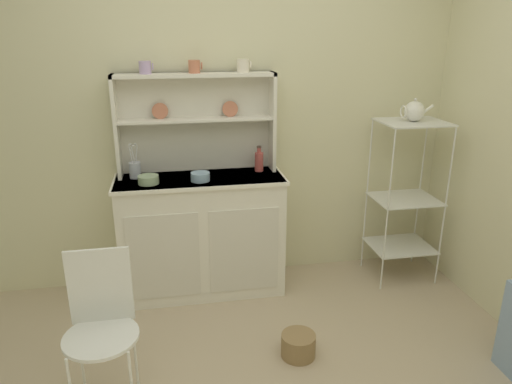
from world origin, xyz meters
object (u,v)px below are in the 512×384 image
(wire_chair, at_px, (101,318))
(cup_lilac_0, at_px, (145,67))
(hutch_cabinet, at_px, (202,234))
(hutch_shelf_unit, at_px, (196,115))
(jam_bottle, at_px, (259,161))
(bowl_mixing_large, at_px, (148,180))
(utensil_jar, at_px, (135,169))
(bakers_rack, at_px, (406,188))
(porcelain_teapot, at_px, (414,111))
(floor_basket, at_px, (298,345))

(wire_chair, xyz_separation_m, cup_lilac_0, (0.25, 1.19, 1.09))
(hutch_cabinet, bearing_deg, hutch_shelf_unit, 90.00)
(hutch_cabinet, relative_size, jam_bottle, 6.39)
(bowl_mixing_large, bearing_deg, utensil_jar, 121.23)
(bakers_rack, relative_size, porcelain_teapot, 5.23)
(floor_basket, distance_m, bowl_mixing_large, 1.42)
(wire_chair, relative_size, cup_lilac_0, 9.15)
(wire_chair, bearing_deg, hutch_shelf_unit, 34.92)
(bakers_rack, bearing_deg, floor_basket, -141.80)
(hutch_cabinet, distance_m, jam_bottle, 0.67)
(jam_bottle, height_order, porcelain_teapot, porcelain_teapot)
(bakers_rack, distance_m, jam_bottle, 1.12)
(cup_lilac_0, height_order, bowl_mixing_large, cup_lilac_0)
(hutch_cabinet, xyz_separation_m, bowl_mixing_large, (-0.34, -0.07, 0.45))
(porcelain_teapot, bearing_deg, cup_lilac_0, 174.38)
(bakers_rack, xyz_separation_m, wire_chair, (-2.09, -1.01, -0.20))
(bowl_mixing_large, distance_m, porcelain_teapot, 1.91)
(wire_chair, distance_m, floor_basket, 1.16)
(bakers_rack, height_order, wire_chair, bakers_rack)
(floor_basket, distance_m, utensil_jar, 1.58)
(hutch_shelf_unit, distance_m, floor_basket, 1.66)
(jam_bottle, height_order, utensil_jar, utensil_jar)
(wire_chair, height_order, floor_basket, wire_chair)
(hutch_cabinet, height_order, bakers_rack, bakers_rack)
(floor_basket, bearing_deg, cup_lilac_0, 128.99)
(bowl_mixing_large, xyz_separation_m, utensil_jar, (-0.09, 0.15, 0.03))
(bowl_mixing_large, xyz_separation_m, jam_bottle, (0.78, 0.16, 0.05))
(hutch_shelf_unit, distance_m, bakers_rack, 1.64)
(hutch_shelf_unit, height_order, bowl_mixing_large, hutch_shelf_unit)
(hutch_shelf_unit, bearing_deg, bakers_rack, -8.34)
(floor_basket, distance_m, porcelain_teapot, 1.80)
(bowl_mixing_large, distance_m, utensil_jar, 0.18)
(hutch_cabinet, xyz_separation_m, utensil_jar, (-0.43, 0.08, 0.48))
(porcelain_teapot, bearing_deg, hutch_shelf_unit, 171.65)
(cup_lilac_0, distance_m, jam_bottle, 1.00)
(porcelain_teapot, bearing_deg, bakers_rack, 0.00)
(bakers_rack, height_order, utensil_jar, bakers_rack)
(jam_bottle, bearing_deg, floor_basket, -86.74)
(hutch_cabinet, relative_size, cup_lilac_0, 12.63)
(hutch_cabinet, relative_size, floor_basket, 5.73)
(bakers_rack, relative_size, utensil_jar, 4.97)
(wire_chair, height_order, utensil_jar, utensil_jar)
(hutch_shelf_unit, xyz_separation_m, jam_bottle, (0.43, -0.08, -0.33))
(bowl_mixing_large, height_order, utensil_jar, utensil_jar)
(floor_basket, bearing_deg, wire_chair, -169.39)
(utensil_jar, bearing_deg, floor_basket, -45.82)
(hutch_cabinet, bearing_deg, bakers_rack, -2.20)
(bakers_rack, xyz_separation_m, utensil_jar, (-1.96, 0.14, 0.21))
(hutch_shelf_unit, relative_size, jam_bottle, 5.97)
(bakers_rack, distance_m, porcelain_teapot, 0.57)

